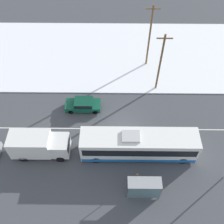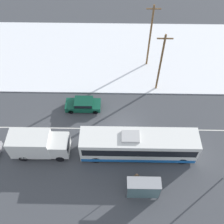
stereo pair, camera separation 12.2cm
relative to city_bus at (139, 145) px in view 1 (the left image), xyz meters
name	(u,v)px [view 1 (the left image)]	position (x,y,z in m)	size (l,w,h in m)	color
ground_plane	(123,129)	(-1.53, 3.14, -1.65)	(120.00, 120.00, 0.00)	#424449
snow_lot	(122,54)	(-1.53, 16.60, -1.59)	(80.00, 15.70, 0.12)	white
lane_marking_center	(123,129)	(-1.53, 3.14, -1.65)	(60.00, 0.12, 0.00)	silver
city_bus	(139,145)	(0.00, 0.00, 0.00)	(12.07, 2.57, 3.39)	white
box_truck	(38,144)	(-10.49, -0.07, 0.00)	(6.13, 2.30, 3.01)	silver
sedan_car	(83,104)	(-6.35, 6.18, -0.86)	(4.26, 1.80, 1.45)	#0F4733
pedestrian_at_stop	(137,177)	(-0.28, -3.26, -0.67)	(0.58, 0.26, 1.61)	#23232D
bus_shelter	(144,188)	(0.28, -4.71, 0.03)	(3.16, 1.20, 2.40)	gray
utility_pole_roadside	(160,63)	(2.87, 9.74, 2.70)	(1.80, 0.24, 8.34)	brown
utility_pole_snowlot	(150,36)	(1.93, 14.48, 3.07)	(1.80, 0.24, 9.06)	brown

